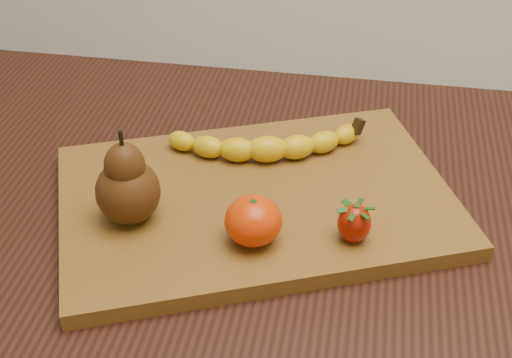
% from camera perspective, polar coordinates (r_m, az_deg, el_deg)
% --- Properties ---
extents(table, '(1.00, 0.70, 0.76)m').
position_cam_1_polar(table, '(0.91, -1.49, -7.11)').
color(table, black).
rests_on(table, ground).
extents(cutting_board, '(0.53, 0.45, 0.02)m').
position_cam_1_polar(cutting_board, '(0.84, 0.00, -1.67)').
color(cutting_board, brown).
rests_on(cutting_board, table).
extents(banana, '(0.22, 0.11, 0.03)m').
position_cam_1_polar(banana, '(0.88, 0.90, 2.40)').
color(banana, '#DDB60A').
rests_on(banana, cutting_board).
extents(pear, '(0.08, 0.08, 0.11)m').
position_cam_1_polar(pear, '(0.78, -10.35, 0.20)').
color(pear, '#43240A').
rests_on(pear, cutting_board).
extents(mandarin, '(0.07, 0.07, 0.05)m').
position_cam_1_polar(mandarin, '(0.75, -0.22, -3.36)').
color(mandarin, red).
rests_on(mandarin, cutting_board).
extents(strawberry, '(0.04, 0.04, 0.05)m').
position_cam_1_polar(strawberry, '(0.76, 7.87, -3.43)').
color(strawberry, '#9C1404').
rests_on(strawberry, cutting_board).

